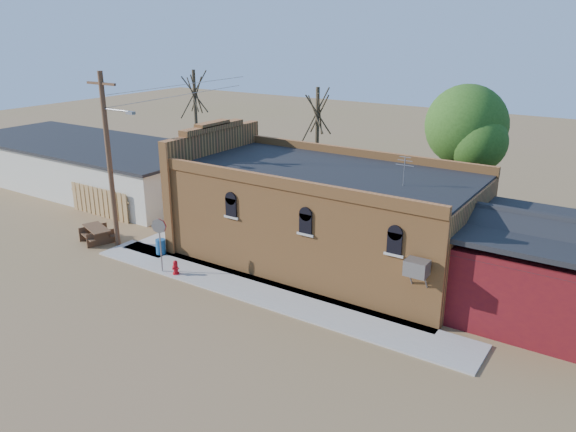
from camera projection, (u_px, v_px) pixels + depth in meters
The scene contains 15 objects.
ground at pixel (223, 292), 24.57m from camera, with size 120.00×120.00×0.00m, color olive.
sidewalk_south at pixel (263, 292), 24.48m from camera, with size 19.00×2.20×0.08m, color #9E9991.
sidewalk_west at pixel (205, 225), 32.57m from camera, with size 2.60×10.00×0.08m, color #9E9991.
brick_bar at pixel (320, 215), 27.28m from camera, with size 16.40×7.97×6.30m.
red_shed at pixel (535, 261), 22.17m from camera, with size 5.40×6.40×4.30m.
storage_building at pixel (89, 164), 40.26m from camera, with size 20.40×8.40×3.17m.
wood_fence at pixel (99, 202), 33.94m from camera, with size 5.20×0.10×1.80m, color #A8834C, non-canonical shape.
utility_pole at pixel (110, 157), 28.20m from camera, with size 3.12×0.26×9.00m.
tree_bare_near at pixel (317, 112), 34.44m from camera, with size 2.80×2.80×7.65m.
tree_bare_far at pixel (195, 93), 40.83m from camera, with size 2.80×2.80×8.16m.
tree_leafy at pixel (466, 126), 30.16m from camera, with size 4.40×4.40×8.15m.
fire_hydrant at pixel (176, 267), 26.06m from camera, with size 0.40×0.39×0.68m.
stop_sign at pixel (159, 231), 25.81m from camera, with size 0.68×0.31×2.62m.
trash_barrel at pixel (161, 247), 28.36m from camera, with size 0.49×0.49×0.76m, color navy.
picnic_table at pixel (97, 232), 30.07m from camera, with size 2.35×2.05×0.82m.
Camera 1 is at (14.57, -16.91, 11.16)m, focal length 35.00 mm.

